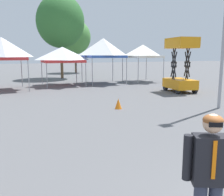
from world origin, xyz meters
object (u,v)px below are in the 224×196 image
Objects in this scene: person_foreground at (209,174)px; traffic_cone_lot_center at (118,104)px; canopy_tent_behind_right at (62,55)px; tree_behind_tents_right at (60,21)px; canopy_tent_left_of_center at (143,51)px; canopy_tent_far_left at (2,49)px; tree_behind_tents_center at (75,37)px; canopy_tent_right_of_center at (103,48)px; scissor_lift at (180,75)px.

person_foreground reaches higher than traffic_cone_lot_center.
canopy_tent_behind_right is 0.39× the size of tree_behind_tents_right.
canopy_tent_left_of_center is 9.06m from tree_behind_tents_right.
canopy_tent_far_left is 0.43× the size of tree_behind_tents_right.
canopy_tent_left_of_center is at bearing -47.19° from tree_behind_tents_right.
canopy_tent_far_left is 4.55m from canopy_tent_behind_right.
canopy_tent_far_left is at bearing -123.25° from tree_behind_tents_center.
canopy_tent_right_of_center reaches higher than person_foreground.
canopy_tent_behind_right is 0.92× the size of scissor_lift.
traffic_cone_lot_center is (2.75, 8.09, -0.80)m from person_foreground.
person_foreground is at bearing -108.75° from traffic_cone_lot_center.
scissor_lift is 14.35m from tree_behind_tents_right.
person_foreground is at bearing -128.14° from scissor_lift.
canopy_tent_far_left is 1.02× the size of scissor_lift.
canopy_tent_left_of_center is 6.99× the size of traffic_cone_lot_center.
canopy_tent_far_left is 0.95× the size of canopy_tent_right_of_center.
tree_behind_tents_right is at bearing 80.39° from person_foreground.
canopy_tent_far_left is 0.52× the size of tree_behind_tents_center.
canopy_tent_behind_right is 0.46× the size of tree_behind_tents_center.
tree_behind_tents_center is 23.88m from traffic_cone_lot_center.
scissor_lift is 1.97× the size of person_foreground.
canopy_tent_far_left is at bearing -165.07° from canopy_tent_behind_right.
scissor_lift is 20.19m from tree_behind_tents_center.
canopy_tent_far_left is at bearing -172.22° from canopy_tent_right_of_center.
scissor_lift is (10.51, -5.52, -1.73)m from canopy_tent_far_left.
canopy_tent_left_of_center is 0.40× the size of tree_behind_tents_right.
person_foreground is (-2.65, -17.88, -1.38)m from canopy_tent_behind_right.
tree_behind_tents_right is 8.03m from tree_behind_tents_center.
canopy_tent_behind_right is 0.85× the size of canopy_tent_right_of_center.
tree_behind_tents_right reaches higher than scissor_lift.
canopy_tent_behind_right is at bearing -110.87° from tree_behind_tents_center.
tree_behind_tents_center is (-2.20, 13.37, 1.95)m from canopy_tent_left_of_center.
canopy_tent_left_of_center is 6.75m from scissor_lift.
canopy_tent_right_of_center reaches higher than canopy_tent_left_of_center.
tree_behind_tents_center is (3.61, 7.10, -1.02)m from tree_behind_tents_right.
tree_behind_tents_center reaches higher than canopy_tent_left_of_center.
canopy_tent_right_of_center is at bearing 178.24° from canopy_tent_left_of_center.
canopy_tent_far_left reaches higher than traffic_cone_lot_center.
tree_behind_tents_center reaches higher than canopy_tent_far_left.
scissor_lift is 7.42× the size of traffic_cone_lot_center.
canopy_tent_far_left is 2.01× the size of person_foreground.
person_foreground is at bearing -84.12° from canopy_tent_far_left.
tree_behind_tents_center reaches higher than person_foreground.
canopy_tent_left_of_center is 1.85× the size of person_foreground.
canopy_tent_left_of_center is at bearing -1.76° from canopy_tent_right_of_center.
canopy_tent_behind_right is at bearing 81.56° from person_foreground.
tree_behind_tents_center is at bearing 76.12° from person_foreground.
tree_behind_tents_center is at bearing 77.89° from traffic_cone_lot_center.
canopy_tent_left_of_center is at bearing -80.65° from tree_behind_tents_center.
scissor_lift is (6.14, -6.68, -1.32)m from canopy_tent_behind_right.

